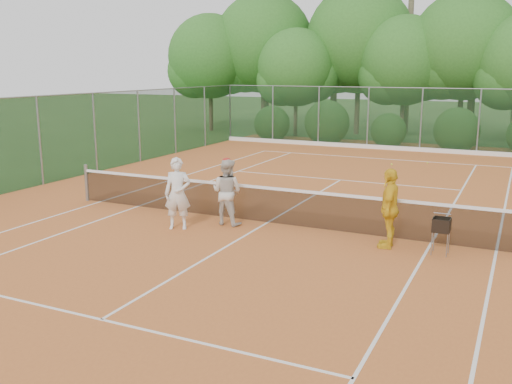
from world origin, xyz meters
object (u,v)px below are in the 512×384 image
player_yellow (390,208)px  ball_hopper (441,226)px  player_white (178,194)px  player_center_grp (227,192)px

player_yellow → ball_hopper: (1.12, -0.03, -0.26)m
player_white → player_yellow: (5.04, 0.73, 0.00)m
player_white → ball_hopper: bearing=-17.3°
player_white → player_center_grp: (0.90, 0.89, -0.04)m
player_white → player_center_grp: player_white is taller
player_white → player_yellow: bearing=-15.6°
player_white → player_center_grp: size_ratio=1.04×
player_center_grp → player_yellow: size_ratio=0.96×
player_yellow → ball_hopper: bearing=83.5°
player_white → player_center_grp: 1.26m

